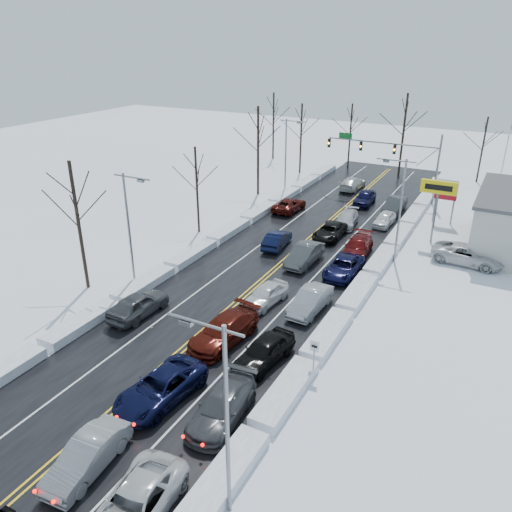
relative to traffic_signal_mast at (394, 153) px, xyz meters
The scene contains 43 objects.
ground 28.73m from the traffic_signal_mast, 97.02° to the right, with size 160.00×160.00×0.00m, color white.
road_surface 26.78m from the traffic_signal_mast, 97.55° to the right, with size 14.00×84.00×0.01m, color black.
snow_bank_left 28.77m from the traffic_signal_mast, 113.03° to the right, with size 1.54×72.00×0.65m, color white.
snow_bank_right 26.88m from the traffic_signal_mast, 80.92° to the right, with size 1.54×72.00×0.65m, color white.
traffic_signal_mast is the anchor object (origin of this frame).
tires_plus_sign 13.92m from the traffic_signal_mast, 59.54° to the right, with size 3.20×0.34×6.00m.
used_vehicles_sign 9.50m from the traffic_signal_mast, 40.34° to the right, with size 2.20×0.22×4.65m.
speed_limit_sign 36.51m from the traffic_signal_mast, 82.48° to the right, with size 0.55×0.09×2.35m.
flagpole 11.90m from the traffic_signal_mast, ahead, with size 1.87×1.20×10.00m.
streetlight_se 46.25m from the traffic_signal_mast, 83.98° to the right, with size 3.20×0.25×9.00m.
streetlight_ne 18.63m from the traffic_signal_mast, 74.91° to the right, with size 3.20×0.25×9.00m.
streetlight_sw 34.08m from the traffic_signal_mast, 110.16° to the right, with size 3.20×0.25×9.00m.
streetlight_nw 12.40m from the traffic_signal_mast, 161.23° to the right, with size 3.20×0.25×9.00m.
tree_left_b 37.16m from the traffic_signal_mast, 113.74° to the right, with size 4.00×4.00×10.00m.
tree_left_c 24.38m from the traffic_signal_mast, 124.90° to the right, with size 3.40×3.40×8.50m.
tree_left_d 15.93m from the traffic_signal_mast, 157.76° to the right, with size 4.20×4.20×10.50m.
tree_left_e 15.51m from the traffic_signal_mast, 157.13° to the left, with size 3.80×3.80×9.50m.
tree_far_a 24.63m from the traffic_signal_mast, 150.75° to the left, with size 4.00×4.00×10.00m.
tree_far_b 16.10m from the traffic_signal_mast, 125.98° to the left, with size 3.60×3.60×9.00m.
tree_far_c 11.32m from the traffic_signal_mast, 97.48° to the left, with size 4.40×4.40×11.00m.
tree_far_d 15.16m from the traffic_signal_mast, 55.64° to the left, with size 3.40×3.40×8.50m.
queued_car_1 47.52m from the traffic_signal_mast, 92.06° to the right, with size 1.63×4.68×1.54m, color gray.
queued_car_2 42.20m from the traffic_signal_mast, 92.37° to the right, with size 2.59×5.62×1.56m, color black.
queued_car_3 35.91m from the traffic_signal_mast, 92.61° to the right, with size 2.33×5.74×1.67m, color #4B110A.
queued_car_4 30.29m from the traffic_signal_mast, 92.88° to the right, with size 1.73×4.31×1.47m, color white.
queued_car_5 22.77m from the traffic_signal_mast, 94.43° to the right, with size 1.76×5.04×1.66m, color #3F4144.
queued_car_6 16.46m from the traffic_signal_mast, 96.79° to the right, with size 2.27×4.92×1.37m, color black.
queued_car_7 12.67m from the traffic_signal_mast, 97.54° to the right, with size 1.93×4.75×1.38m, color #B0B3B9.
queued_car_8 6.91m from the traffic_signal_mast, 116.54° to the right, with size 1.89×4.71×1.60m, color black.
queued_car_11 41.91m from the traffic_signal_mast, 87.29° to the right, with size 2.15×5.30×1.54m, color #3F4144.
queued_car_12 36.68m from the traffic_signal_mast, 87.35° to the right, with size 1.92×4.78×1.63m, color black.
queued_car_13 29.77m from the traffic_signal_mast, 86.54° to the right, with size 1.67×4.79×1.58m, color #97999E.
queued_car_14 23.30m from the traffic_signal_mast, 84.96° to the right, with size 2.37×5.15×1.43m, color black.
queued_car_15 18.95m from the traffic_signal_mast, 84.52° to the right, with size 2.14×5.27×1.53m, color #4D0A0A.
queued_car_16 11.17m from the traffic_signal_mast, 78.56° to the right, with size 1.61×4.00×1.36m, color white.
queued_car_17 7.51m from the traffic_signal_mast, 69.33° to the right, with size 1.73×4.96×1.63m, color #393B3E.
oncoming_car_0 21.28m from the traffic_signal_mast, 105.15° to the right, with size 1.56×4.48×1.48m, color black.
oncoming_car_1 14.25m from the traffic_signal_mast, 130.88° to the right, with size 2.35×5.10×1.42m, color #470D09.
oncoming_car_2 7.64m from the traffic_signal_mast, 162.86° to the left, with size 2.15×5.29×1.54m, color silver.
oncoming_car_3 36.87m from the traffic_signal_mast, 103.70° to the right, with size 2.00×4.96×1.69m, color #44474A.
parked_car_0 19.60m from the traffic_signal_mast, 55.38° to the right, with size 2.73×5.92×1.65m, color silver.
parked_car_1 19.16m from the traffic_signal_mast, 41.65° to the right, with size 2.20×5.41×1.57m, color #3C3E41.
parked_car_2 13.85m from the traffic_signal_mast, 23.81° to the right, with size 1.64×4.07×1.39m, color black.
Camera 1 is at (16.35, -30.43, 18.20)m, focal length 35.00 mm.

